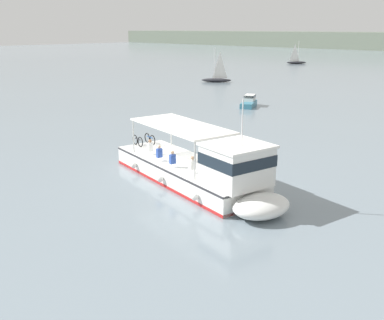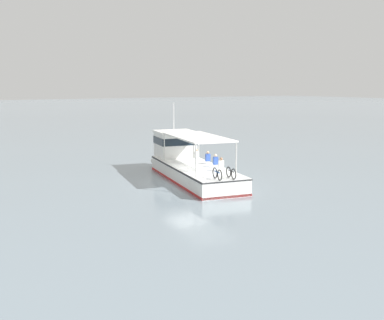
# 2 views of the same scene
# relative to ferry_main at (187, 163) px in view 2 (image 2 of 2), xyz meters

# --- Properties ---
(ground_plane) EXTENTS (400.00, 400.00, 0.00)m
(ground_plane) POSITION_rel_ferry_main_xyz_m (-2.28, 1.53, -1.02)
(ground_plane) COLOR gray
(ferry_main) EXTENTS (13.06, 5.57, 5.32)m
(ferry_main) POSITION_rel_ferry_main_xyz_m (0.00, 0.00, 0.00)
(ferry_main) COLOR white
(ferry_main) RESTS_ON ground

